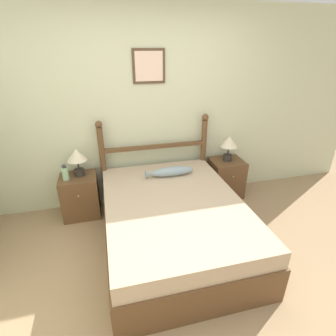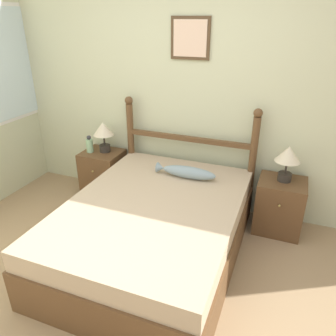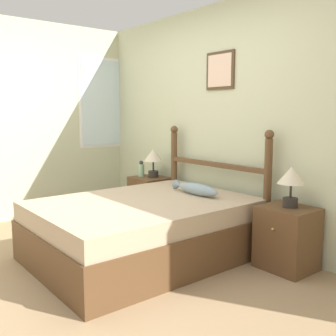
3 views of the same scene
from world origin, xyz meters
TOP-DOWN VIEW (x-y plane):
  - ground_plane at (0.00, 0.00)m, footprint 16.00×16.00m
  - wall_back at (-0.00, 1.73)m, footprint 6.40×0.08m
  - wall_left at (-2.13, 0.03)m, footprint 0.08×6.40m
  - bed at (0.02, 0.64)m, footprint 1.48×2.00m
  - headboard at (0.02, 1.60)m, footprint 1.49×0.09m
  - nightstand_left at (-1.01, 1.47)m, footprint 0.46×0.43m
  - nightstand_right at (1.05, 1.47)m, footprint 0.46×0.43m
  - table_lamp_left at (-0.98, 1.50)m, footprint 0.24×0.24m
  - table_lamp_right at (1.05, 1.48)m, footprint 0.24×0.24m
  - bottle at (-1.14, 1.43)m, footprint 0.08×0.08m
  - fish_pillow at (0.13, 1.21)m, footprint 0.62×0.14m

SIDE VIEW (x-z plane):
  - ground_plane at x=0.00m, z-range 0.00..0.00m
  - bed at x=0.02m, z-range 0.00..0.55m
  - nightstand_left at x=-1.01m, z-range 0.00..0.56m
  - nightstand_right at x=1.05m, z-range 0.00..0.56m
  - fish_pillow at x=0.13m, z-range 0.56..0.67m
  - bottle at x=-1.14m, z-range 0.55..0.76m
  - headboard at x=0.02m, z-range 0.06..1.28m
  - table_lamp_left at x=-0.98m, z-range 0.63..0.99m
  - table_lamp_right at x=1.05m, z-range 0.63..0.99m
  - wall_back at x=0.00m, z-range 0.00..2.55m
  - wall_left at x=-2.13m, z-range 0.00..2.55m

